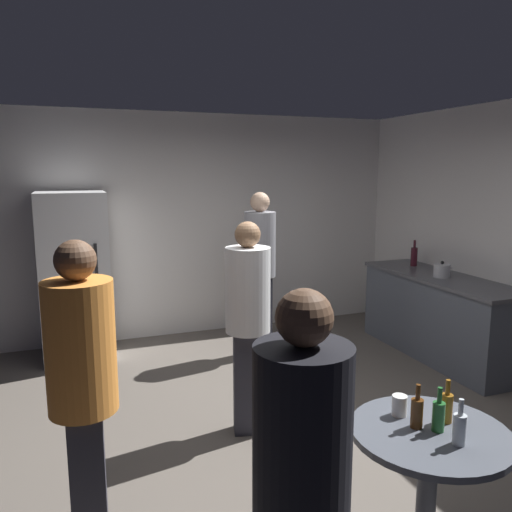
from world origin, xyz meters
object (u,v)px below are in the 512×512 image
object	(u,v)px
wine_bottle_on_counter	(414,256)
person_in_orange_shirt	(83,380)
person_in_black_shirt	(301,483)
foreground_table	(429,449)
beer_bottle_brown	(417,412)
beer_bottle_clear	(460,428)
kettle	(442,271)
refrigerator	(75,276)
person_in_gray_shirt	(260,261)
beer_bottle_green	(438,415)
person_in_white_shirt	(248,312)
plastic_cup_white	(399,405)
beer_bottle_amber	(447,407)

from	to	relation	value
wine_bottle_on_counter	person_in_orange_shirt	xyz separation A→B (m)	(-3.79, -2.35, -0.02)
wine_bottle_on_counter	person_in_black_shirt	bearing A→B (deg)	-132.09
foreground_table	beer_bottle_brown	world-z (taller)	beer_bottle_brown
beer_bottle_clear	kettle	bearing A→B (deg)	51.20
refrigerator	person_in_gray_shirt	bearing A→B (deg)	-18.04
beer_bottle_green	person_in_white_shirt	world-z (taller)	person_in_white_shirt
plastic_cup_white	beer_bottle_amber	bearing A→B (deg)	-38.51
beer_bottle_clear	wine_bottle_on_counter	bearing A→B (deg)	55.73
beer_bottle_brown	person_in_orange_shirt	bearing A→B (deg)	160.19
beer_bottle_clear	plastic_cup_white	world-z (taller)	beer_bottle_clear
kettle	plastic_cup_white	distance (m)	3.01
kettle	person_in_gray_shirt	size ratio (longest dim) A/B	0.14
wine_bottle_on_counter	beer_bottle_amber	size ratio (longest dim) A/B	1.35
beer_bottle_amber	plastic_cup_white	world-z (taller)	beer_bottle_amber
beer_bottle_green	person_in_white_shirt	distance (m)	1.66
foreground_table	person_in_orange_shirt	xyz separation A→B (m)	(-1.63, 0.62, 0.37)
person_in_white_shirt	person_in_black_shirt	xyz separation A→B (m)	(-0.53, -2.06, -0.00)
beer_bottle_amber	beer_bottle_brown	world-z (taller)	same
person_in_white_shirt	person_in_orange_shirt	xyz separation A→B (m)	(-1.21, -0.96, 0.03)
foreground_table	person_in_gray_shirt	xyz separation A→B (m)	(0.27, 3.13, 0.43)
wine_bottle_on_counter	plastic_cup_white	world-z (taller)	wine_bottle_on_counter
beer_bottle_green	person_in_white_shirt	bearing A→B (deg)	105.60
refrigerator	wine_bottle_on_counter	world-z (taller)	refrigerator
kettle	beer_bottle_clear	bearing A→B (deg)	-128.80
beer_bottle_amber	person_in_orange_shirt	bearing A→B (deg)	161.87
wine_bottle_on_counter	person_in_black_shirt	size ratio (longest dim) A/B	0.19
beer_bottle_clear	person_in_orange_shirt	world-z (taller)	person_in_orange_shirt
kettle	wine_bottle_on_counter	size ratio (longest dim) A/B	0.79
beer_bottle_clear	person_in_black_shirt	bearing A→B (deg)	-161.93
foreground_table	beer_bottle_green	bearing A→B (deg)	-29.62
foreground_table	beer_bottle_amber	xyz separation A→B (m)	(0.13, 0.04, 0.19)
foreground_table	kettle	bearing A→B (deg)	48.88
plastic_cup_white	person_in_orange_shirt	size ratio (longest dim) A/B	0.06
beer_bottle_amber	kettle	bearing A→B (deg)	50.24
kettle	beer_bottle_brown	distance (m)	3.10
beer_bottle_green	kettle	bearing A→B (deg)	49.50
beer_bottle_green	plastic_cup_white	distance (m)	0.22
person_in_gray_shirt	beer_bottle_green	bearing A→B (deg)	-23.53
kettle	wine_bottle_on_counter	bearing A→B (deg)	78.79
kettle	beer_bottle_brown	world-z (taller)	kettle
beer_bottle_brown	beer_bottle_clear	world-z (taller)	same
plastic_cup_white	wine_bottle_on_counter	bearing A→B (deg)	51.44
foreground_table	person_in_gray_shirt	bearing A→B (deg)	85.00
beer_bottle_clear	person_in_black_shirt	world-z (taller)	person_in_black_shirt
beer_bottle_brown	person_in_gray_shirt	distance (m)	3.11
beer_bottle_clear	plastic_cup_white	xyz separation A→B (m)	(-0.09, 0.34, -0.03)
beer_bottle_clear	plastic_cup_white	bearing A→B (deg)	104.20
plastic_cup_white	refrigerator	bearing A→B (deg)	113.73
person_in_black_shirt	beer_bottle_amber	bearing A→B (deg)	30.70
kettle	beer_bottle_brown	size ratio (longest dim) A/B	1.06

